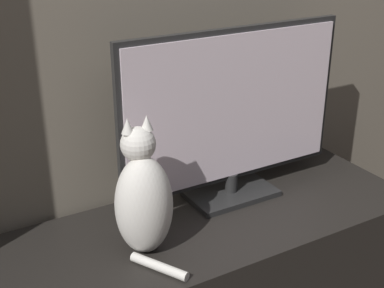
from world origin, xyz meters
name	(u,v)px	position (x,y,z in m)	size (l,w,h in m)	color
tv_stand	(196,279)	(0.00, 0.91, 0.22)	(1.57, 0.53, 0.44)	black
tv	(233,114)	(0.21, 1.02, 0.75)	(0.84, 0.19, 0.61)	black
cat	(143,199)	(-0.21, 0.87, 0.62)	(0.19, 0.29, 0.42)	silver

